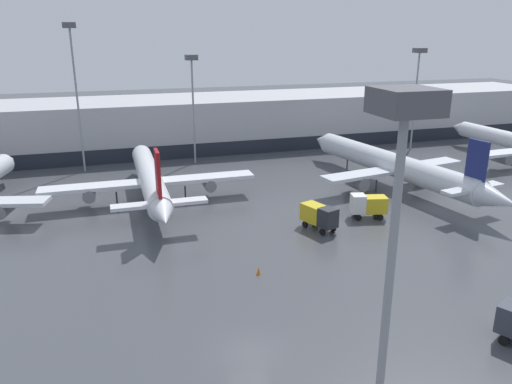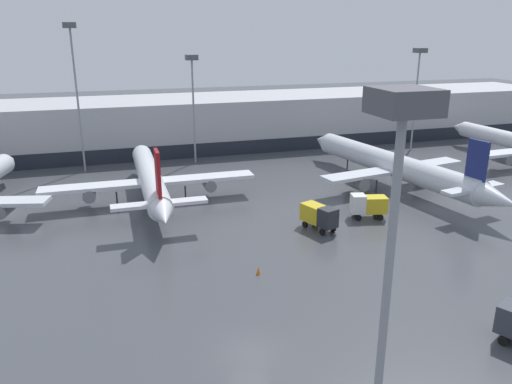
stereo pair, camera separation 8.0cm
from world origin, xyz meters
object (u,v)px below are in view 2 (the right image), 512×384
Objects in this scene: traffic_cone_0 at (258,271)px; apron_light_mast_3 at (192,78)px; parked_jet_4 at (150,179)px; service_truck_2 at (319,215)px; apron_light_mast_5 at (418,70)px; service_truck_1 at (368,204)px; apron_light_mast_2 at (394,216)px; parked_jet_1 at (395,166)px; apron_light_mast_4 at (73,58)px.

traffic_cone_0 is 0.04× the size of apron_light_mast_3.
service_truck_2 is at bearing -130.35° from parked_jet_4.
traffic_cone_0 is 0.04× the size of apron_light_mast_5.
apron_light_mast_2 is at bearing 74.63° from service_truck_1.
apron_light_mast_2 is at bearing -40.75° from service_truck_2.
parked_jet_4 reaches higher than service_truck_2.
apron_light_mast_3 is (8.86, 18.27, 10.38)m from parked_jet_4.
apron_light_mast_3 is (-7.50, 32.31, 11.86)m from service_truck_2.
apron_light_mast_3 is at bearing 87.43° from traffic_cone_0.
parked_jet_1 is 19.40m from service_truck_2.
service_truck_2 is at bearing 114.84° from parked_jet_1.
apron_light_mast_4 is at bearing 110.77° from traffic_cone_0.
apron_light_mast_5 reaches higher than parked_jet_4.
apron_light_mast_5 is (15.25, 18.86, 10.91)m from parked_jet_1.
apron_light_mast_3 is at bearing 173.16° from service_truck_2.
service_truck_1 is 41.61m from apron_light_mast_2.
parked_jet_1 reaches higher than traffic_cone_0.
traffic_cone_0 is at bearing -69.11° from service_truck_2.
apron_light_mast_5 is (24.39, 28.31, 12.35)m from service_truck_1.
apron_light_mast_4 is at bearing 177.57° from apron_light_mast_5.
apron_light_mast_2 reaches higher than service_truck_1.
apron_light_mast_4 is (-12.09, 65.09, 1.80)m from apron_light_mast_2.
parked_jet_1 is 31.73m from traffic_cone_0.
parked_jet_1 is 1.19× the size of parked_jet_4.
service_truck_2 is 0.25× the size of apron_light_mast_2.
traffic_cone_0 is (7.05, -22.09, -2.77)m from parked_jet_4.
apron_light_mast_3 reaches higher than service_truck_1.
service_truck_1 is (-9.14, -9.45, -1.45)m from parked_jet_1.
apron_light_mast_4 is (-8.23, 18.19, 13.53)m from parked_jet_4.
apron_light_mast_4 is (-15.28, 40.28, 16.30)m from traffic_cone_0.
apron_light_mast_4 reaches higher than parked_jet_4.
service_truck_2 is at bearing -52.66° from apron_light_mast_4.
service_truck_1 is 0.23× the size of apron_light_mast_2.
service_truck_2 is at bearing 26.90° from service_truck_1.
service_truck_1 is at bearing -44.36° from apron_light_mast_4.
parked_jet_4 is at bearing -161.58° from apron_light_mast_5.
parked_jet_1 is at bearing -120.16° from service_truck_1.
service_truck_1 is at bearing -65.10° from apron_light_mast_3.
parked_jet_1 is 26.59m from apron_light_mast_5.
parked_jet_1 is at bearing 57.06° from apron_light_mast_2.
apron_light_mast_3 is at bearing 37.86° from parked_jet_1.
apron_light_mast_5 is at bearing -2.43° from apron_light_mast_4.
traffic_cone_0 is 28.91m from apron_light_mast_2.
service_truck_2 is at bearing -136.21° from apron_light_mast_5.
apron_light_mast_2 is (-28.42, -43.87, 11.78)m from parked_jet_1.
apron_light_mast_5 is (43.67, 62.73, -0.87)m from apron_light_mast_2.
parked_jet_4 reaches higher than service_truck_1.
parked_jet_1 reaches higher than service_truck_2.
traffic_cone_0 is 57.11m from apron_light_mast_5.
apron_light_mast_2 is at bearing 137.22° from parked_jet_1.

